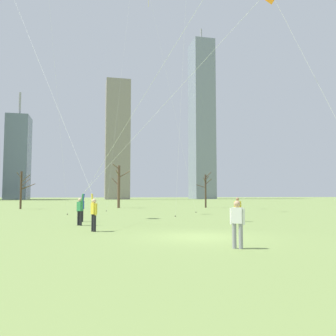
# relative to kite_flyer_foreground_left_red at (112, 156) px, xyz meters

# --- Properties ---
(ground_plane) EXTENTS (400.00, 400.00, 0.00)m
(ground_plane) POSITION_rel_kite_flyer_foreground_left_red_xyz_m (3.30, -6.68, -4.15)
(ground_plane) COLOR #7A934C
(kite_flyer_foreground_left_red) EXTENTS (7.20, 12.82, 13.94)m
(kite_flyer_foreground_left_red) POSITION_rel_kite_flyer_foreground_left_red_xyz_m (0.00, 0.00, 0.00)
(kite_flyer_foreground_left_red) COLOR black
(kite_flyer_foreground_left_red) RESTS_ON ground
(kite_flyer_midfield_center_orange) EXTENTS (9.40, 7.93, 12.41)m
(kite_flyer_midfield_center_orange) POSITION_rel_kite_flyer_foreground_left_red_xyz_m (0.33, -1.52, -0.56)
(kite_flyer_midfield_center_orange) COLOR black
(kite_flyer_midfield_center_orange) RESTS_ON ground
(kite_flyer_midfield_left_white) EXTENTS (7.34, 11.09, 19.67)m
(kite_flyer_midfield_left_white) POSITION_rel_kite_flyer_foreground_left_red_xyz_m (-2.65, -1.17, 0.78)
(kite_flyer_midfield_left_white) COLOR black
(kite_flyer_midfield_left_white) RESTS_ON ground
(bystander_far_off_by_trees) EXTENTS (0.43, 0.36, 1.62)m
(bystander_far_off_by_trees) POSITION_rel_kite_flyer_foreground_left_red_xyz_m (3.52, -10.12, -3.25)
(bystander_far_off_by_trees) COLOR gray
(bystander_far_off_by_trees) RESTS_ON ground
(bystander_watching_nearby) EXTENTS (0.43, 0.36, 1.62)m
(bystander_watching_nearby) POSITION_rel_kite_flyer_foreground_left_red_xyz_m (8.51, 0.89, -3.25)
(bystander_watching_nearby) COLOR #726656
(bystander_watching_nearby) RESTS_ON ground
(distant_kite_low_near_trees_yellow) EXTENTS (5.08, 2.05, 24.08)m
(distant_kite_low_near_trees_yellow) POSITION_rel_kite_flyer_foreground_left_red_xyz_m (5.15, 14.26, 17.12)
(distant_kite_low_near_trees_yellow) COLOR yellow
(distant_kite_low_near_trees_yellow) RESTS_ON ground
(distant_kite_high_overhead_purple) EXTENTS (3.43, 4.49, 28.08)m
(distant_kite_high_overhead_purple) POSITION_rel_kite_flyer_foreground_left_red_xyz_m (3.32, 21.30, 20.92)
(distant_kite_high_overhead_purple) COLOR purple
(distant_kite_high_overhead_purple) RESTS_ON ground
(bare_tree_far_right_edge) EXTENTS (2.05, 2.39, 4.97)m
(bare_tree_far_right_edge) POSITION_rel_kite_flyer_foreground_left_red_xyz_m (14.66, 25.02, -1.58)
(bare_tree_far_right_edge) COLOR #423326
(bare_tree_far_right_edge) RESTS_ON ground
(bare_tree_leftmost) EXTENTS (2.48, 2.80, 5.93)m
(bare_tree_leftmost) POSITION_rel_kite_flyer_foreground_left_red_xyz_m (2.79, 26.61, -1.08)
(bare_tree_leftmost) COLOR brown
(bare_tree_leftmost) RESTS_ON ground
(bare_tree_left_of_center) EXTENTS (1.93, 3.32, 4.75)m
(bare_tree_left_of_center) POSITION_rel_kite_flyer_foreground_left_red_xyz_m (-9.41, 25.97, -1.59)
(bare_tree_left_of_center) COLOR #4C3828
(bare_tree_left_of_center) RESTS_ON ground
(skyline_mid_tower_right) EXTENTS (8.69, 11.28, 73.20)m
(skyline_mid_tower_right) POSITION_rel_kite_flyer_foreground_left_red_xyz_m (45.70, 118.29, 29.39)
(skyline_mid_tower_right) COLOR gray
(skyline_mid_tower_right) RESTS_ON ground
(skyline_tall_tower) EXTENTS (7.75, 10.66, 39.75)m
(skyline_tall_tower) POSITION_rel_kite_flyer_foreground_left_red_xyz_m (-26.11, 115.85, 11.24)
(skyline_tall_tower) COLOR slate
(skyline_tall_tower) RESTS_ON ground
(skyline_slender_spire) EXTENTS (9.02, 6.99, 45.11)m
(skyline_slender_spire) POSITION_rel_kite_flyer_foreground_left_red_xyz_m (9.66, 110.69, 18.40)
(skyline_slender_spire) COLOR gray
(skyline_slender_spire) RESTS_ON ground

